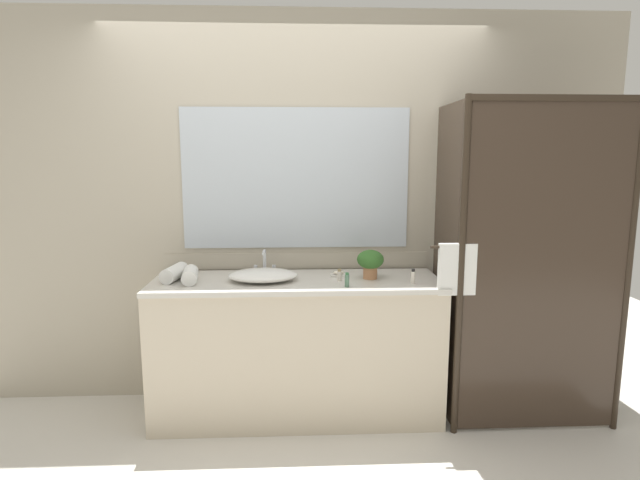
{
  "coord_description": "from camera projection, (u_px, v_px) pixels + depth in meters",
  "views": [
    {
      "loc": [
        0.0,
        -3.11,
        1.66
      ],
      "look_at": [
        0.15,
        0.0,
        1.15
      ],
      "focal_mm": 28.68,
      "sensor_mm": 36.0,
      "label": 1
    }
  ],
  "objects": [
    {
      "name": "rolled_towel_near_edge",
      "position": [
        174.0,
        273.0,
        3.17
      ],
      "size": [
        0.13,
        0.26,
        0.09
      ],
      "primitive_type": "cylinder",
      "rotation": [
        1.57,
        0.0,
        -0.17
      ],
      "color": "white",
      "rests_on": "vanity_cabinet"
    },
    {
      "name": "ground_plane",
      "position": [
        297.0,
        414.0,
        3.34
      ],
      "size": [
        8.0,
        8.0,
        0.0
      ],
      "primitive_type": "plane",
      "color": "silver"
    },
    {
      "name": "sink_basin",
      "position": [
        262.0,
        275.0,
        3.16
      ],
      "size": [
        0.43,
        0.31,
        0.07
      ],
      "primitive_type": "ellipsoid",
      "color": "white",
      "rests_on": "vanity_cabinet"
    },
    {
      "name": "shower_enclosure",
      "position": [
        510.0,
        264.0,
        3.05
      ],
      "size": [
        1.2,
        0.59,
        2.0
      ],
      "color": "#2D2319",
      "rests_on": "ground_plane"
    },
    {
      "name": "amenity_bottle_lotion",
      "position": [
        339.0,
        275.0,
        3.16
      ],
      "size": [
        0.03,
        0.03,
        0.07
      ],
      "color": "silver",
      "rests_on": "vanity_cabinet"
    },
    {
      "name": "amenity_bottle_conditioner",
      "position": [
        346.0,
        280.0,
        3.01
      ],
      "size": [
        0.03,
        0.03,
        0.09
      ],
      "color": "#4C7056",
      "rests_on": "vanity_cabinet"
    },
    {
      "name": "rolled_towel_middle",
      "position": [
        189.0,
        275.0,
        3.11
      ],
      "size": [
        0.12,
        0.23,
        0.09
      ],
      "primitive_type": "cylinder",
      "rotation": [
        1.57,
        0.0,
        0.14
      ],
      "color": "white",
      "rests_on": "vanity_cabinet"
    },
    {
      "name": "vanity_cabinet",
      "position": [
        297.0,
        347.0,
        3.27
      ],
      "size": [
        1.8,
        0.58,
        0.9
      ],
      "color": "beige",
      "rests_on": "ground_plane"
    },
    {
      "name": "amenity_bottle_shampoo",
      "position": [
        412.0,
        277.0,
        3.09
      ],
      "size": [
        0.03,
        0.03,
        0.09
      ],
      "color": "silver",
      "rests_on": "vanity_cabinet"
    },
    {
      "name": "potted_plant",
      "position": [
        370.0,
        261.0,
        3.2
      ],
      "size": [
        0.17,
        0.17,
        0.18
      ],
      "color": "#B77A51",
      "rests_on": "vanity_cabinet"
    },
    {
      "name": "wall_back_with_mirror",
      "position": [
        296.0,
        209.0,
        3.47
      ],
      "size": [
        4.4,
        0.06,
        2.6
      ],
      "color": "#B2A893",
      "rests_on": "ground_plane"
    },
    {
      "name": "soap_dish",
      "position": [
        338.0,
        274.0,
        3.28
      ],
      "size": [
        0.1,
        0.07,
        0.04
      ],
      "color": "silver",
      "rests_on": "vanity_cabinet"
    },
    {
      "name": "faucet",
      "position": [
        264.0,
        266.0,
        3.34
      ],
      "size": [
        0.17,
        0.13,
        0.16
      ],
      "color": "silver",
      "rests_on": "vanity_cabinet"
    }
  ]
}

